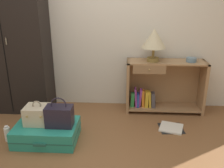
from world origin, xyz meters
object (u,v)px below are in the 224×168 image
Objects in this scene: bookshelf at (161,86)px; open_book_on_floor at (171,128)px; suitcase_large at (47,132)px; train_case at (38,115)px; bottle at (7,134)px; table_lamp at (154,39)px; bowl at (191,60)px; handbag at (59,116)px; wardrobe at (10,38)px.

bookshelf is 0.67m from open_book_on_floor.
train_case reaches higher than suitcase_large.
table_lamp is at bearing 27.62° from bottle.
bowl reaches higher than train_case.
handbag is at bearing -164.37° from open_book_on_floor.
handbag is (0.87, -0.87, -0.73)m from wardrobe.
wardrobe is 15.34× the size of bowl.
bookshelf reaches higher than handbag.
handbag is at bearing -10.18° from train_case.
table_lamp reaches higher than open_book_on_floor.
bookshelf is at bearing 98.59° from open_book_on_floor.
open_book_on_floor is at bearing 15.63° from handbag.
bottle is at bearing -153.30° from bookshelf.
table_lamp is 0.62× the size of suitcase_large.
train_case is at bearing -148.62° from table_lamp.
suitcase_large is 0.47m from bottle.
suitcase_large is 0.29m from handbag.
bookshelf is 3.17× the size of open_book_on_floor.
suitcase_large is at bearing -166.65° from open_book_on_floor.
wardrobe is 2.93× the size of suitcase_large.
bowl is at bearing 28.60° from handbag.
bottle reaches higher than open_book_on_floor.
bottle is 2.04m from open_book_on_floor.
bowl is 2.15m from train_case.
table_lamp is at bearing 114.21° from open_book_on_floor.
suitcase_large is 1.57m from open_book_on_floor.
train_case is at bearing -150.04° from bookshelf.
suitcase_large is 2.07× the size of open_book_on_floor.
handbag is (0.17, -0.02, 0.23)m from suitcase_large.
bottle is at bearing -175.13° from suitcase_large.
train_case reaches higher than bottle.
handbag reaches higher than suitcase_large.
bowl is 0.39× the size of handbag.
bowl reaches higher than bottle.
bowl is at bearing 60.41° from open_book_on_floor.
wardrobe is 6.07× the size of open_book_on_floor.
bottle is (-0.64, -0.02, -0.25)m from handbag.
handbag is at bearing -151.40° from bowl.
train_case is at bearing 11.04° from bottle.
suitcase_large is (-1.29, -0.88, -0.96)m from table_lamp.
handbag is at bearing -143.59° from bookshelf.
bookshelf is 1.53× the size of suitcase_large.
suitcase_large is 0.24m from train_case.
open_book_on_floor is (1.53, 0.36, -0.10)m from suitcase_large.
train_case is at bearing 161.89° from suitcase_large.
open_book_on_floor is at bearing 11.41° from bottle.
open_book_on_floor is (1.63, 0.33, -0.31)m from train_case.
bookshelf is at bearing 14.70° from table_lamp.
wardrobe reaches higher than bookshelf.
handbag is (0.27, -0.05, 0.02)m from train_case.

